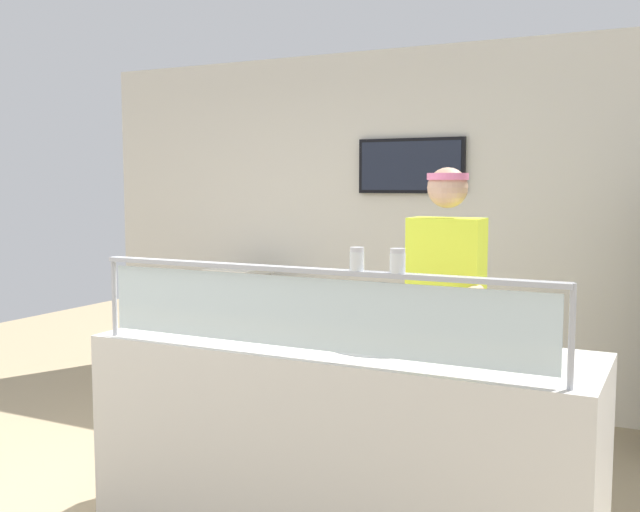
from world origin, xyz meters
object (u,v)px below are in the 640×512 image
(pizza_box_stack, at_px, (237,276))
(parmesan_shaker, at_px, (357,260))
(worker_figure, at_px, (446,312))
(pizza_tray, at_px, (382,342))
(pizza_server, at_px, (374,337))
(pepper_flake_shaker, at_px, (398,262))

(pizza_box_stack, bearing_deg, parmesan_shaker, -47.74)
(parmesan_shaker, bearing_deg, worker_figure, 86.74)
(pizza_tray, bearing_deg, pizza_server, -147.52)
(pizza_server, distance_m, parmesan_shaker, 0.52)
(pizza_server, distance_m, pizza_box_stack, 2.71)
(pizza_box_stack, bearing_deg, pizza_tray, -43.12)
(pizza_tray, distance_m, pizza_box_stack, 2.72)
(pizza_server, bearing_deg, pizza_box_stack, 148.48)
(pizza_tray, xyz_separation_m, parmesan_shaker, (0.04, -0.37, 0.40))
(parmesan_shaker, xyz_separation_m, worker_figure, (0.06, 1.03, -0.37))
(parmesan_shaker, relative_size, pizza_box_stack, 0.21)
(pizza_tray, distance_m, parmesan_shaker, 0.55)
(worker_figure, distance_m, pizza_box_stack, 2.40)
(pizza_tray, bearing_deg, pizza_box_stack, 136.88)
(pizza_box_stack, bearing_deg, pizza_server, -43.88)
(pizza_server, relative_size, worker_figure, 0.16)
(pepper_flake_shaker, relative_size, pizza_box_stack, 0.22)
(pizza_tray, relative_size, worker_figure, 0.29)
(parmesan_shaker, relative_size, worker_figure, 0.05)
(pizza_server, xyz_separation_m, worker_figure, (0.13, 0.68, 0.02))
(pizza_server, height_order, pizza_box_stack, pizza_box_stack)
(pizza_tray, height_order, parmesan_shaker, parmesan_shaker)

